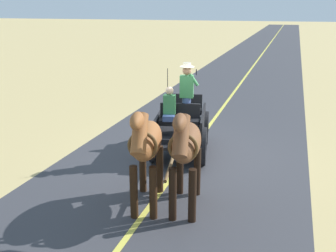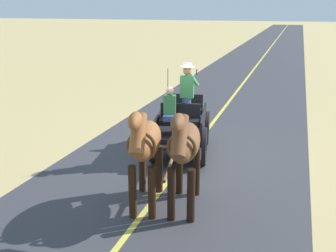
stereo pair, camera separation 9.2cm
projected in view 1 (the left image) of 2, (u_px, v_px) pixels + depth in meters
The scene contains 6 objects.
ground_plane at pixel (190, 152), 10.59m from camera, with size 200.00×200.00×0.00m, color tan.
road_surface at pixel (190, 152), 10.59m from camera, with size 6.18×160.00×0.01m, color #38383D.
road_centre_stripe at pixel (190, 152), 10.59m from camera, with size 0.12×160.00×0.00m, color #DBCC4C.
horse_drawn_carriage at pixel (181, 124), 10.31m from camera, with size 1.82×4.51×2.50m.
horse_near_side at pixel (186, 146), 7.24m from camera, with size 0.80×2.15×2.21m.
horse_off_side at pixel (146, 144), 7.34m from camera, with size 0.89×2.15×2.21m.
Camera 1 is at (-2.46, 9.60, 3.84)m, focal length 41.22 mm.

